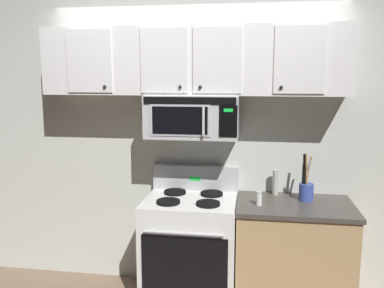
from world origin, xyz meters
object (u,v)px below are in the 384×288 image
over_range_microwave (193,116)px  salt_shaker (259,199)px  stove_range (191,248)px  utensil_crock_blue (306,189)px  pepper_mill (275,182)px

over_range_microwave → salt_shaker: size_ratio=7.02×
over_range_microwave → stove_range: bearing=-89.9°
utensil_crock_blue → salt_shaker: utensil_crock_blue is taller
pepper_mill → utensil_crock_blue: bearing=-28.6°
stove_range → pepper_mill: 0.91m
utensil_crock_blue → salt_shaker: size_ratio=3.58×
stove_range → over_range_microwave: over_range_microwave is taller
over_range_microwave → pepper_mill: bearing=9.2°
stove_range → over_range_microwave: bearing=90.1°
stove_range → salt_shaker: 0.74m
over_range_microwave → utensil_crock_blue: (0.93, -0.02, -0.58)m
utensil_crock_blue → pepper_mill: size_ratio=1.79×
stove_range → pepper_mill: bearing=18.3°
over_range_microwave → salt_shaker: (0.56, -0.20, -0.62)m
stove_range → utensil_crock_blue: bearing=6.1°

